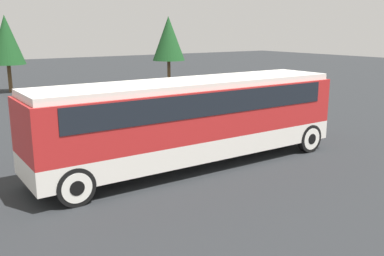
% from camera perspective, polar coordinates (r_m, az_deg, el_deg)
% --- Properties ---
extents(ground_plane, '(120.00, 120.00, 0.00)m').
position_cam_1_polar(ground_plane, '(15.24, -0.00, -5.01)').
color(ground_plane, '#26282B').
extents(tour_bus, '(11.35, 2.61, 3.04)m').
position_cam_1_polar(tour_bus, '(14.83, 0.31, 1.83)').
color(tour_bus, silver).
rests_on(tour_bus, ground_plane).
extents(parked_car_near, '(4.04, 1.93, 1.42)m').
position_cam_1_polar(parked_car_near, '(21.74, -13.94, 1.99)').
color(parked_car_near, silver).
rests_on(parked_car_near, ground_plane).
extents(parked_car_mid, '(4.33, 1.96, 1.33)m').
position_cam_1_polar(parked_car_mid, '(21.19, 1.67, 2.01)').
color(parked_car_mid, '#BCBCC1').
rests_on(parked_car_mid, ground_plane).
extents(tree_left, '(2.76, 2.76, 5.80)m').
position_cam_1_polar(tree_left, '(37.26, -3.15, 11.81)').
color(tree_left, brown).
rests_on(tree_left, ground_plane).
extents(tree_center, '(2.56, 2.56, 5.77)m').
position_cam_1_polar(tree_center, '(35.38, -23.53, 10.69)').
color(tree_center, brown).
rests_on(tree_center, ground_plane).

